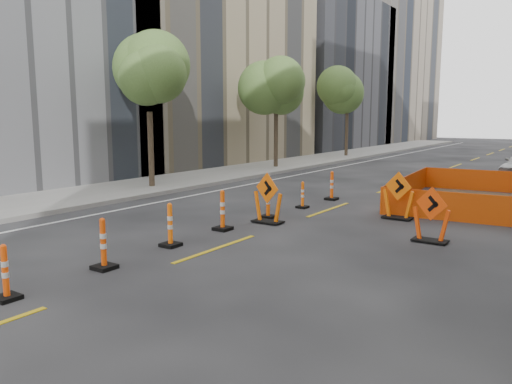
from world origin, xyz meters
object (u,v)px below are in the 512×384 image
Objects in this scene: chevron_sign_center at (398,196)px; chevron_sign_right at (431,215)px; chevron_sign_left at (268,198)px; channelizer_4 at (170,225)px; channelizer_3 at (103,244)px; channelizer_2 at (5,272)px; channelizer_8 at (332,186)px; channelizer_6 at (268,201)px; channelizer_5 at (223,210)px; channelizer_7 at (303,195)px.

chevron_sign_center is 2.82m from chevron_sign_right.
channelizer_4 is at bearing -84.50° from chevron_sign_left.
channelizer_3 is 0.77× the size of chevron_sign_right.
channelizer_2 is 7.74m from chevron_sign_left.
channelizer_4 is 6.45m from chevron_sign_right.
channelizer_2 is 0.67× the size of chevron_sign_center.
channelizer_8 is at bearing 89.46° from channelizer_3.
chevron_sign_left is at bearing 86.39° from channelizer_3.
chevron_sign_center is at bearing 32.16° from channelizer_6.
chevron_sign_right is at bearing -43.11° from chevron_sign_center.
channelizer_6 is at bearing 135.78° from chevron_sign_left.
chevron_sign_center is at bearing -32.63° from channelizer_8.
channelizer_3 is at bearing -90.54° from channelizer_8.
channelizer_2 is at bearing -87.62° from channelizer_4.
channelizer_5 is (-0.18, 4.18, 0.02)m from channelizer_3.
chevron_sign_right is (4.97, -0.21, 0.16)m from channelizer_6.
chevron_sign_center reaches higher than channelizer_2.
chevron_sign_center reaches higher than channelizer_3.
channelizer_5 is 2.09m from channelizer_6.
channelizer_5 is at bearing -92.52° from channelizer_8.
channelizer_5 is at bearing -143.92° from chevron_sign_right.
channelizer_3 is at bearing -80.19° from chevron_sign_left.
channelizer_3 reaches higher than channelizer_7.
channelizer_4 is at bearing 92.38° from channelizer_2.
channelizer_7 is (0.19, 4.18, -0.10)m from channelizer_5.
chevron_sign_right reaches higher than channelizer_8.
chevron_sign_center is (3.31, 0.02, 0.27)m from channelizer_7.
chevron_sign_left is (0.32, 7.73, 0.26)m from channelizer_2.
chevron_sign_right is (5.07, 3.97, 0.17)m from channelizer_4.
channelizer_7 is (0.01, 8.35, -0.08)m from channelizer_3.
channelizer_6 reaches higher than channelizer_7.
chevron_sign_right is at bearing 38.04° from channelizer_4.
channelizer_8 is at bearing 159.40° from chevron_sign_center.
chevron_sign_right is (5.11, 1.88, 0.14)m from channelizer_5.
channelizer_5 reaches higher than channelizer_6.
channelizer_5 is at bearing 92.42° from channelizer_3.
chevron_sign_center reaches higher than channelizer_4.
channelizer_4 is at bearing -91.40° from channelizer_7.
channelizer_8 reaches higher than channelizer_7.
channelizer_6 is at bearing 86.14° from channelizer_5.
channelizer_5 reaches higher than channelizer_2.
chevron_sign_center is (3.50, 4.20, 0.17)m from channelizer_5.
channelizer_8 is (0.28, 6.26, -0.02)m from channelizer_5.
channelizer_4 is 6.26m from channelizer_7.
channelizer_2 is 6.27m from channelizer_5.
channelizer_2 is at bearing -95.41° from chevron_sign_center.
chevron_sign_left reaches higher than channelizer_4.
channelizer_8 is 0.74× the size of chevron_sign_center.
channelizer_3 is at bearing -99.60° from chevron_sign_center.
channelizer_6 is 0.77× the size of chevron_sign_right.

